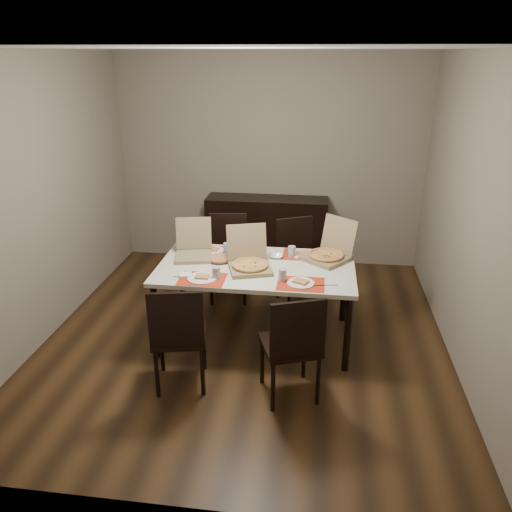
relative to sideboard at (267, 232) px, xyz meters
name	(u,v)px	position (x,y,z in m)	size (l,w,h in m)	color
ground	(246,337)	(0.00, -1.78, -0.46)	(3.80, 4.00, 0.02)	#3D2713
room_walls	(251,150)	(0.00, -1.35, 1.28)	(3.84, 4.02, 2.62)	gray
sideboard	(267,232)	(0.00, 0.00, 0.00)	(1.50, 0.40, 0.90)	black
dining_table	(256,273)	(0.10, -1.77, 0.23)	(1.80, 1.00, 0.75)	beige
chair_near_left	(179,334)	(-0.40, -2.63, 0.06)	(0.50, 0.50, 0.93)	black
chair_near_right	(293,344)	(0.50, -2.66, 0.06)	(0.54, 0.54, 0.93)	black
chair_far_left	(228,253)	(-0.33, -0.90, 0.06)	(0.48, 0.48, 0.93)	black
chair_far_right	(297,258)	(0.44, -0.94, 0.06)	(0.56, 0.56, 0.93)	black
setting_near_left	(204,277)	(-0.31, -2.10, 0.32)	(0.46, 0.30, 0.11)	red
setting_near_right	(296,281)	(0.48, -2.09, 0.32)	(0.51, 0.30, 0.11)	red
setting_far_left	(214,250)	(-0.35, -1.47, 0.32)	(0.43, 0.30, 0.11)	red
setting_far_right	(301,253)	(0.49, -1.46, 0.32)	(0.48, 0.30, 0.11)	red
napkin_loose	(259,271)	(0.14, -1.89, 0.31)	(0.12, 0.11, 0.02)	white
pizza_box_center	(249,263)	(0.05, -1.83, 0.36)	(0.47, 0.50, 0.37)	olive
pizza_box_right	(328,253)	(0.75, -1.51, 0.36)	(0.55, 0.55, 0.37)	olive
pizza_box_left	(194,250)	(-0.53, -1.61, 0.36)	(0.41, 0.44, 0.34)	olive
faina_plate	(220,259)	(-0.26, -1.68, 0.31)	(0.25, 0.25, 0.03)	black
dip_bowl	(277,256)	(0.27, -1.55, 0.31)	(0.12, 0.12, 0.03)	white
soda_bottle	(183,237)	(-0.68, -1.44, 0.43)	(0.10, 0.10, 0.31)	silver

